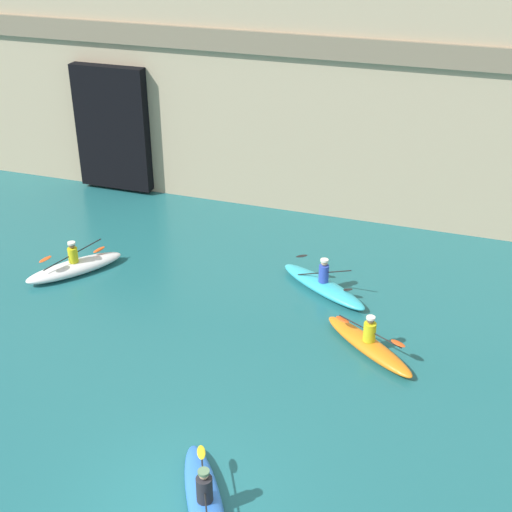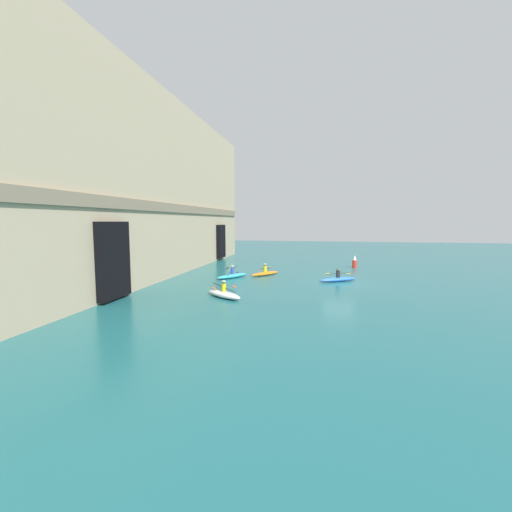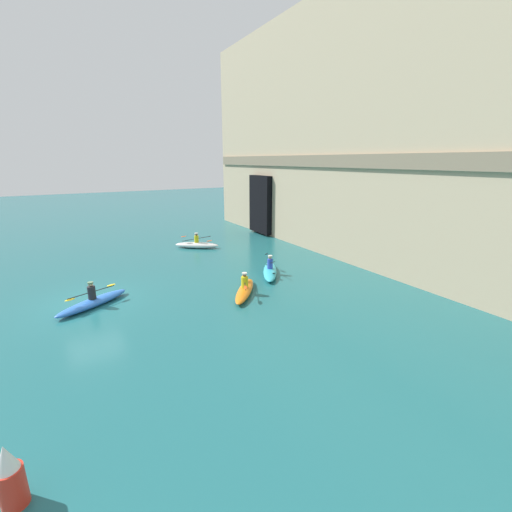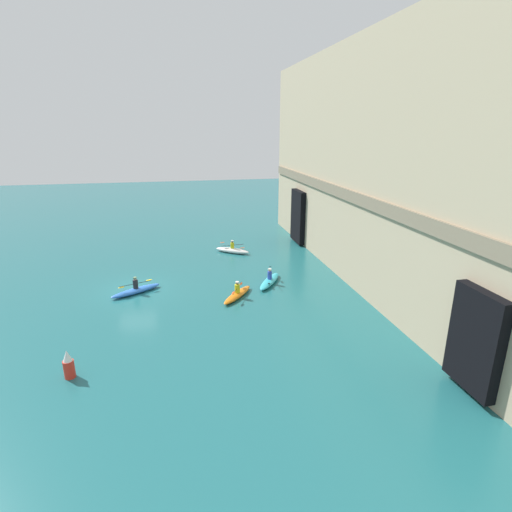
# 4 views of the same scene
# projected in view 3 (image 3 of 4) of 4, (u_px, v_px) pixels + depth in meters

# --- Properties ---
(ground_plane) EXTENTS (120.00, 120.00, 0.00)m
(ground_plane) POSITION_uv_depth(u_px,v_px,m) (90.00, 302.00, 15.92)
(ground_plane) COLOR #1E6066
(cliff_bluff) EXTENTS (40.29, 7.95, 16.39)m
(cliff_bluff) POSITION_uv_depth(u_px,v_px,m) (420.00, 128.00, 20.29)
(cliff_bluff) COLOR tan
(cliff_bluff) RESTS_ON ground
(kayak_cyan) EXTENTS (3.38, 2.52, 1.13)m
(kayak_cyan) POSITION_uv_depth(u_px,v_px,m) (270.00, 271.00, 19.69)
(kayak_cyan) COLOR #33B2C6
(kayak_cyan) RESTS_ON ground
(kayak_white) EXTENTS (2.59, 3.13, 1.15)m
(kayak_white) POSITION_uv_depth(u_px,v_px,m) (197.00, 245.00, 25.61)
(kayak_white) COLOR white
(kayak_white) RESTS_ON ground
(kayak_blue) EXTENTS (2.45, 3.40, 1.16)m
(kayak_blue) POSITION_uv_depth(u_px,v_px,m) (93.00, 302.00, 15.38)
(kayak_blue) COLOR blue
(kayak_blue) RESTS_ON ground
(kayak_orange) EXTENTS (3.05, 2.59, 1.11)m
(kayak_orange) POSITION_uv_depth(u_px,v_px,m) (245.00, 290.00, 16.80)
(kayak_orange) COLOR orange
(kayak_orange) RESTS_ON ground
(marker_buoy) EXTENTS (0.48, 0.48, 1.37)m
(marker_buoy) POSITION_uv_depth(u_px,v_px,m) (10.00, 478.00, 6.40)
(marker_buoy) COLOR red
(marker_buoy) RESTS_ON ground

